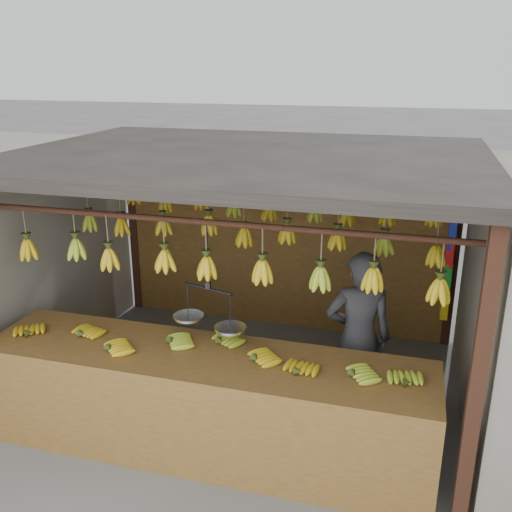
% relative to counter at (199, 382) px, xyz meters
% --- Properties ---
extents(ground, '(80.00, 80.00, 0.00)m').
position_rel_counter_xyz_m(ground, '(0.04, 1.24, -0.72)').
color(ground, '#5B5B57').
extents(stall, '(4.30, 3.30, 2.40)m').
position_rel_counter_xyz_m(stall, '(0.04, 1.56, 1.25)').
color(stall, black).
rests_on(stall, ground).
extents(counter, '(3.77, 0.86, 0.96)m').
position_rel_counter_xyz_m(counter, '(0.00, 0.00, 0.00)').
color(counter, brown).
rests_on(counter, ground).
extents(hanging_bananas, '(3.62, 2.24, 0.40)m').
position_rel_counter_xyz_m(hanging_bananas, '(0.04, 1.24, 0.91)').
color(hanging_bananas, '#BA9713').
rests_on(hanging_bananas, ground).
extents(balance_scale, '(0.66, 0.37, 0.87)m').
position_rel_counter_xyz_m(balance_scale, '(0.01, 0.24, 0.48)').
color(balance_scale, black).
rests_on(balance_scale, ground).
extents(vendor, '(0.68, 0.53, 1.65)m').
position_rel_counter_xyz_m(vendor, '(1.17, 0.90, 0.11)').
color(vendor, '#262628').
rests_on(vendor, ground).
extents(bag_bundles, '(0.08, 0.26, 1.17)m').
position_rel_counter_xyz_m(bag_bundles, '(1.98, 2.59, 0.31)').
color(bag_bundles, '#1426BF').
rests_on(bag_bundles, ground).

